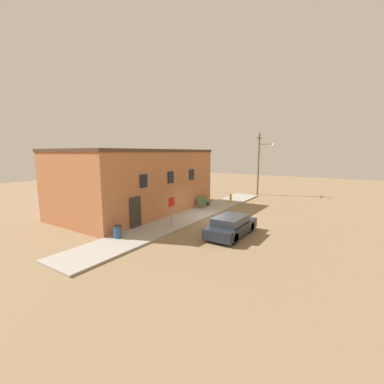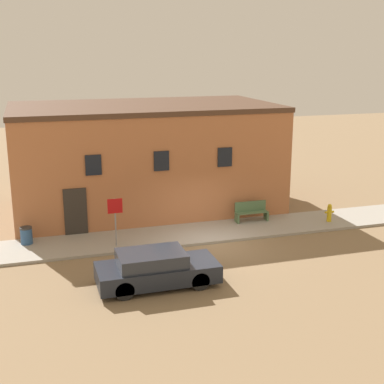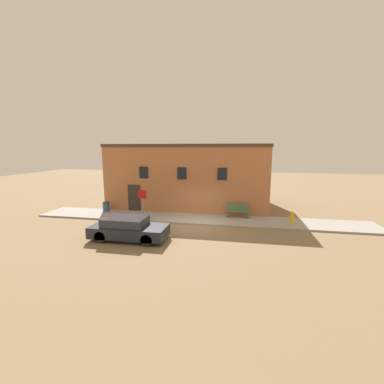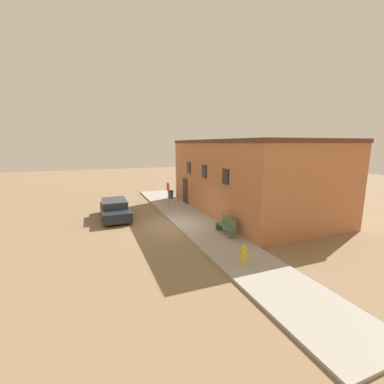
{
  "view_description": "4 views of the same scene",
  "coord_description": "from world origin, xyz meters",
  "px_view_note": "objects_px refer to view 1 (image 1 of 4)",
  "views": [
    {
      "loc": [
        -17.44,
        -9.64,
        5.16
      ],
      "look_at": [
        -0.44,
        1.37,
        2.0
      ],
      "focal_mm": 24.0,
      "sensor_mm": 36.0,
      "label": 1
    },
    {
      "loc": [
        -7.06,
        -20.27,
        8.03
      ],
      "look_at": [
        -0.44,
        1.37,
        2.0
      ],
      "focal_mm": 50.0,
      "sensor_mm": 36.0,
      "label": 2
    },
    {
      "loc": [
        2.84,
        -16.2,
        5.05
      ],
      "look_at": [
        -0.44,
        1.37,
        2.0
      ],
      "focal_mm": 24.0,
      "sensor_mm": 36.0,
      "label": 3
    },
    {
      "loc": [
        14.83,
        -4.71,
        5.11
      ],
      "look_at": [
        -0.44,
        1.37,
        2.0
      ],
      "focal_mm": 24.0,
      "sensor_mm": 36.0,
      "label": 4
    }
  ],
  "objects_px": {
    "utility_pole": "(260,161)",
    "parked_car": "(231,226)",
    "fire_hydrant": "(231,198)",
    "bench": "(203,202)",
    "stop_sign": "(171,206)",
    "trash_bin": "(118,232)"
  },
  "relations": [
    {
      "from": "utility_pole",
      "to": "parked_car",
      "type": "xyz_separation_m",
      "value": [
        -15.95,
        -3.62,
        -3.43
      ]
    },
    {
      "from": "stop_sign",
      "to": "trash_bin",
      "type": "distance_m",
      "value": 3.94
    },
    {
      "from": "trash_bin",
      "to": "stop_sign",
      "type": "bearing_deg",
      "value": -19.73
    },
    {
      "from": "fire_hydrant",
      "to": "stop_sign",
      "type": "height_order",
      "value": "stop_sign"
    },
    {
      "from": "utility_pole",
      "to": "parked_car",
      "type": "distance_m",
      "value": 16.71
    },
    {
      "from": "stop_sign",
      "to": "parked_car",
      "type": "distance_m",
      "value": 4.25
    },
    {
      "from": "bench",
      "to": "trash_bin",
      "type": "bearing_deg",
      "value": -179.3
    },
    {
      "from": "bench",
      "to": "trash_bin",
      "type": "xyz_separation_m",
      "value": [
        -10.28,
        -0.12,
        -0.08
      ]
    },
    {
      "from": "trash_bin",
      "to": "utility_pole",
      "type": "relative_size",
      "value": 0.1
    },
    {
      "from": "utility_pole",
      "to": "stop_sign",
      "type": "bearing_deg",
      "value": 178.42
    },
    {
      "from": "stop_sign",
      "to": "bench",
      "type": "height_order",
      "value": "stop_sign"
    },
    {
      "from": "fire_hydrant",
      "to": "bench",
      "type": "bearing_deg",
      "value": 161.87
    },
    {
      "from": "fire_hydrant",
      "to": "bench",
      "type": "height_order",
      "value": "bench"
    },
    {
      "from": "fire_hydrant",
      "to": "bench",
      "type": "relative_size",
      "value": 0.54
    },
    {
      "from": "fire_hydrant",
      "to": "bench",
      "type": "xyz_separation_m",
      "value": [
        -3.53,
        1.15,
        0.02
      ]
    },
    {
      "from": "bench",
      "to": "parked_car",
      "type": "distance_m",
      "value": 8.1
    },
    {
      "from": "parked_car",
      "to": "fire_hydrant",
      "type": "bearing_deg",
      "value": 24.58
    },
    {
      "from": "fire_hydrant",
      "to": "trash_bin",
      "type": "bearing_deg",
      "value": 175.74
    },
    {
      "from": "fire_hydrant",
      "to": "stop_sign",
      "type": "distance_m",
      "value": 10.28
    },
    {
      "from": "stop_sign",
      "to": "bench",
      "type": "relative_size",
      "value": 1.28
    },
    {
      "from": "stop_sign",
      "to": "fire_hydrant",
      "type": "bearing_deg",
      "value": 1.43
    },
    {
      "from": "trash_bin",
      "to": "parked_car",
      "type": "height_order",
      "value": "parked_car"
    }
  ]
}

